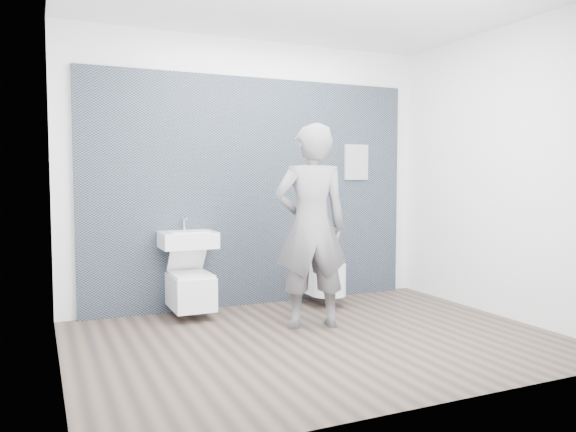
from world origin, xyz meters
name	(u,v)px	position (x,y,z in m)	size (l,w,h in m)	color
ground	(317,339)	(0.00, 0.00, 0.00)	(4.00, 4.00, 0.00)	brown
room_shell	(318,131)	(0.00, 0.00, 1.74)	(4.00, 4.00, 4.00)	white
tile_wall	(255,303)	(0.00, 1.47, 0.00)	(3.60, 0.06, 2.40)	black
washbasin	(188,239)	(-0.78, 1.24, 0.75)	(0.53, 0.40, 0.40)	white
toilet_square	(191,289)	(-0.78, 1.17, 0.28)	(0.38, 0.55, 0.66)	white
toilet_rounded	(323,278)	(0.65, 1.13, 0.29)	(0.37, 0.62, 0.33)	white
info_placard	(355,294)	(1.23, 1.43, 0.00)	(0.30, 0.03, 0.40)	silver
visitor	(311,226)	(0.13, 0.38, 0.92)	(0.67, 0.44, 1.83)	slate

